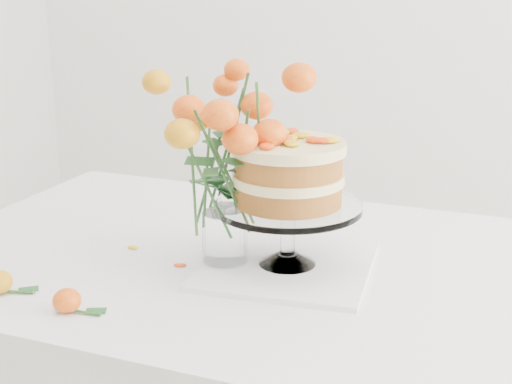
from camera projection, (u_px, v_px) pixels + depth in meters
table at (253, 292)px, 1.52m from camera, size 1.43×0.93×0.76m
napkin at (287, 266)px, 1.44m from camera, size 0.36×0.36×0.01m
cake_stand at (288, 179)px, 1.38m from camera, size 0.29×0.29×0.26m
rose_vase at (224, 137)px, 1.38m from camera, size 0.35×0.35×0.46m
loose_rose_far at (67, 301)px, 1.25m from camera, size 0.09×0.05×0.04m
stray_petal_a at (180, 265)px, 1.45m from camera, size 0.03×0.02×0.00m
stray_petal_b at (216, 280)px, 1.38m from camera, size 0.03×0.02×0.00m
stray_petal_c at (227, 292)px, 1.33m from camera, size 0.03×0.02×0.00m
stray_petal_d at (133, 248)px, 1.54m from camera, size 0.03×0.02×0.00m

